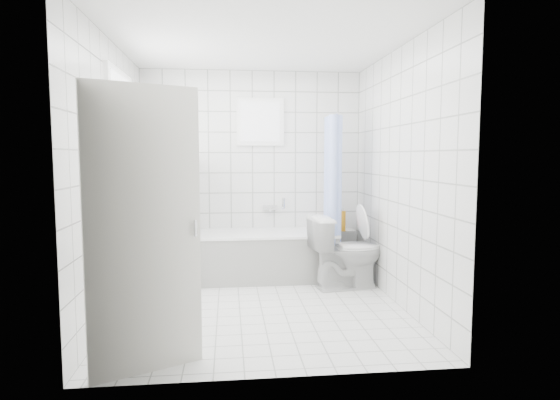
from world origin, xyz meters
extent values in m
plane|color=white|center=(0.00, 0.00, 0.00)|extent=(3.00, 3.00, 0.00)
plane|color=white|center=(0.00, 0.00, 2.60)|extent=(3.00, 3.00, 0.00)
cube|color=white|center=(0.00, 1.50, 1.30)|extent=(2.80, 0.02, 2.60)
cube|color=white|center=(0.00, -1.50, 1.30)|extent=(2.80, 0.02, 2.60)
cube|color=white|center=(-1.40, 0.00, 1.30)|extent=(0.02, 3.00, 2.60)
cube|color=white|center=(1.40, 0.00, 1.30)|extent=(0.02, 3.00, 2.60)
cube|color=white|center=(-1.35, 0.30, 1.60)|extent=(0.01, 0.90, 1.40)
cube|color=white|center=(0.10, 1.46, 1.95)|extent=(0.50, 0.01, 0.50)
cube|color=white|center=(-1.31, 0.30, 0.86)|extent=(0.18, 1.02, 0.08)
cube|color=silver|center=(-0.89, -1.31, 1.00)|extent=(0.74, 0.38, 2.00)
cube|color=white|center=(0.12, 1.12, 0.28)|extent=(1.74, 0.75, 0.55)
cube|color=white|center=(0.12, 1.12, 0.57)|extent=(1.76, 0.77, 0.03)
cube|color=white|center=(-0.83, 1.07, 0.75)|extent=(0.15, 0.85, 1.50)
cube|color=white|center=(1.13, 1.38, 0.28)|extent=(0.40, 0.24, 0.55)
imported|color=white|center=(1.03, 0.61, 0.42)|extent=(0.89, 0.60, 0.84)
cylinder|color=silver|center=(0.93, 1.10, 2.00)|extent=(0.02, 0.80, 0.02)
cube|color=silver|center=(0.22, 1.46, 0.85)|extent=(0.18, 0.06, 0.06)
imported|color=#D051B1|center=(-1.30, -0.08, 1.04)|extent=(0.11, 0.11, 0.28)
imported|color=#D76DDA|center=(-1.30, 0.57, 0.99)|extent=(0.09, 0.09, 0.17)
imported|color=white|center=(-1.30, 0.23, 0.98)|extent=(0.13, 0.13, 0.16)
cylinder|color=#1830C0|center=(1.15, 1.38, 0.68)|extent=(0.06, 0.06, 0.27)
cylinder|color=#FFA11A|center=(1.15, 1.28, 0.68)|extent=(0.06, 0.06, 0.26)
cylinder|color=red|center=(1.10, 1.38, 0.65)|extent=(0.06, 0.06, 0.21)
camera|label=1|loc=(-0.31, -4.56, 1.52)|focal=30.00mm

